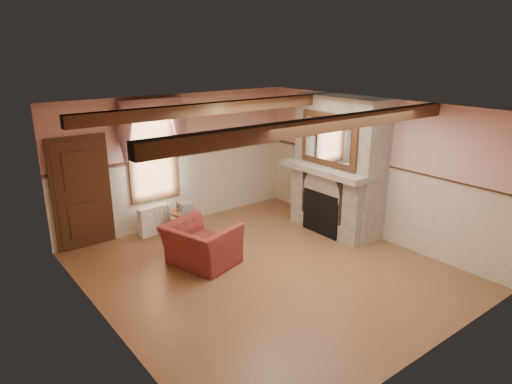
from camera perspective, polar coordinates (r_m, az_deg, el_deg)
floor at (r=8.06m, az=1.23°, el=-9.77°), size 5.50×6.00×0.01m
ceiling at (r=7.21m, az=1.37°, el=10.38°), size 5.50×6.00×0.01m
wall_back at (r=9.94m, az=-9.68°, el=3.95°), size 5.50×0.02×2.80m
wall_front at (r=5.68m, az=20.89°, el=-7.63°), size 5.50×0.02×2.80m
wall_left at (r=6.27m, az=-18.72°, el=-5.00°), size 0.02×6.00×2.80m
wall_right at (r=9.43m, az=14.41°, el=2.90°), size 0.02×6.00×2.80m
wainscot at (r=7.75m, az=1.26°, el=-4.84°), size 5.50×6.00×1.50m
chair_rail at (r=7.49m, az=1.30°, el=0.46°), size 5.50×6.00×0.08m
firebox at (r=9.54m, az=8.35°, el=-2.55°), size 0.20×0.95×0.90m
armchair at (r=8.17m, az=-6.86°, el=-6.55°), size 1.32×1.42×0.76m
side_table at (r=9.43m, az=-8.84°, el=-3.95°), size 0.69×0.69×0.55m
book_stack at (r=9.27m, az=-8.85°, el=-1.87°), size 0.30×0.35×0.20m
radiator at (r=9.68m, az=-12.56°, el=-3.44°), size 0.72×0.26×0.60m
bowl at (r=9.57m, az=8.60°, el=3.83°), size 0.31×0.31×0.08m
mantel_clock at (r=9.93m, az=6.35°, el=4.79°), size 0.14×0.24×0.20m
oil_lamp at (r=9.56m, az=8.56°, el=4.44°), size 0.11×0.11×0.28m
candle_red at (r=9.05m, az=12.22°, el=3.10°), size 0.06×0.06×0.16m
jar_yellow at (r=9.26m, az=10.72°, el=3.39°), size 0.06×0.06×0.12m
fireplace at (r=9.56m, az=10.38°, el=3.36°), size 0.85×2.00×2.80m
mantel at (r=9.44m, az=9.63°, el=2.97°), size 1.05×2.05×0.12m
overmantel_mirror at (r=9.17m, az=9.03°, el=6.48°), size 0.06×1.44×1.04m
door at (r=9.22m, az=-20.91°, el=-0.33°), size 1.10×0.10×2.10m
window at (r=9.60m, az=-12.82°, el=4.81°), size 1.06×0.08×2.02m
window_drapes at (r=9.41m, az=-12.83°, el=8.28°), size 1.30×0.14×1.40m
ceiling_beam_front at (r=6.35m, az=8.28°, el=8.29°), size 5.50×0.18×0.20m
ceiling_beam_back at (r=8.18m, az=-4.03°, el=10.50°), size 5.50×0.18×0.20m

